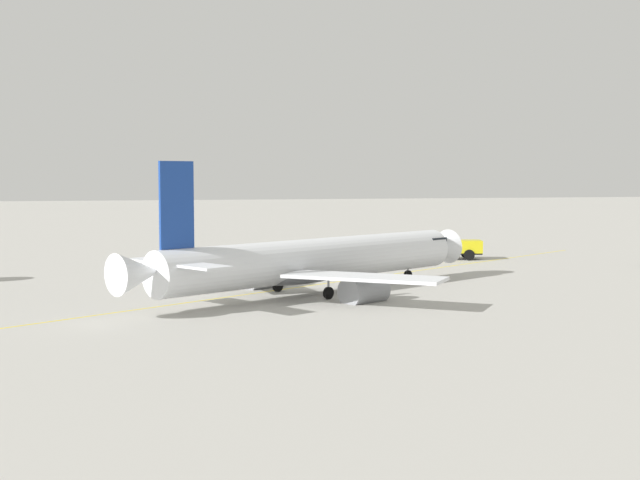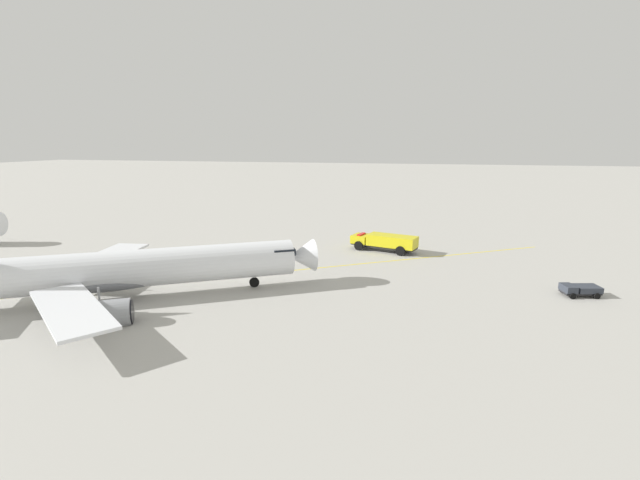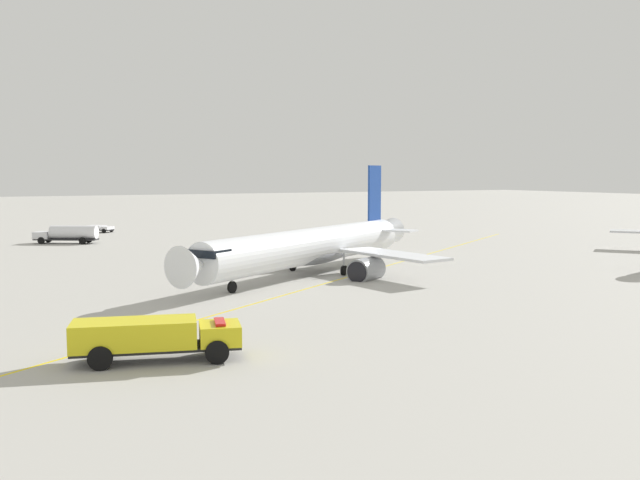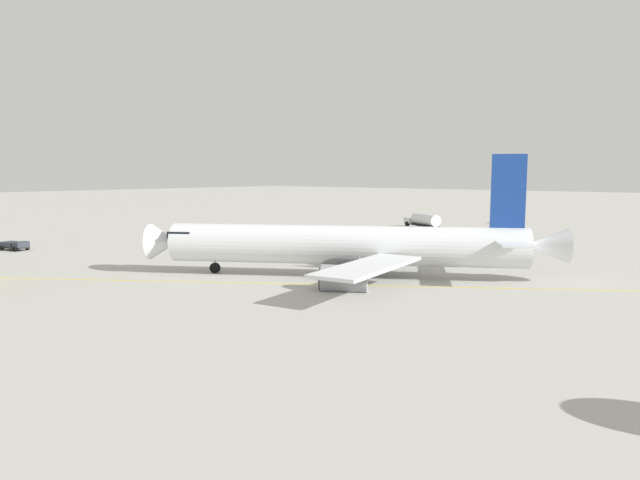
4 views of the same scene
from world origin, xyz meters
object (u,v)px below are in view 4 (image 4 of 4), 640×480
Objects in this scene: airliner_main at (349,248)px; fuel_tanker_truck at (423,220)px; pushback_tug_truck at (506,220)px; baggage_truck_truck at (14,245)px.

fuel_tanker_truck is (48.56, 18.92, -1.36)m from airliner_main.
airliner_main reaches higher than fuel_tanker_truck.
fuel_tanker_truck reaches higher than pushback_tug_truck.
airliner_main is 48.24m from baggage_truck_truck.
airliner_main is 7.24× the size of pushback_tug_truck.
fuel_tanker_truck is at bearing 50.99° from baggage_truck_truck.
pushback_tug_truck is 1.25× the size of baggage_truck_truck.
airliner_main is at bearing 142.37° from fuel_tanker_truck.
baggage_truck_truck is (-61.49, 27.50, -0.87)m from fuel_tanker_truck.
airliner_main is at bearing -35.40° from pushback_tug_truck.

